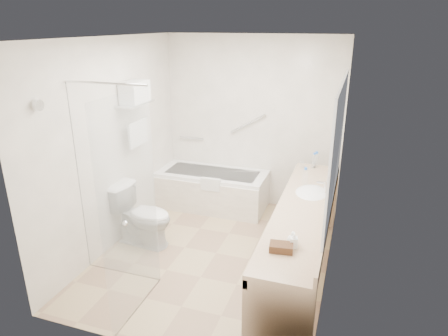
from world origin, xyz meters
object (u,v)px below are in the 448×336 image
(vanity_counter, at_px, (303,225))
(amenity_basket, at_px, (281,247))
(toilet, at_px, (143,216))
(water_bottle_left, at_px, (316,160))
(bathtub, at_px, (212,189))

(vanity_counter, height_order, amenity_basket, vanity_counter)
(vanity_counter, bearing_deg, toilet, 177.18)
(amenity_basket, height_order, water_bottle_left, water_bottle_left)
(bathtub, bearing_deg, amenity_basket, -57.65)
(bathtub, distance_m, toilet, 1.37)
(vanity_counter, bearing_deg, water_bottle_left, 91.00)
(toilet, height_order, water_bottle_left, water_bottle_left)
(vanity_counter, distance_m, water_bottle_left, 1.29)
(vanity_counter, xyz_separation_m, amenity_basket, (-0.06, -0.91, 0.24))
(bathtub, height_order, amenity_basket, amenity_basket)
(vanity_counter, relative_size, water_bottle_left, 12.48)
(toilet, height_order, amenity_basket, amenity_basket)
(bathtub, height_order, water_bottle_left, water_bottle_left)
(bathtub, xyz_separation_m, amenity_basket, (1.46, -2.30, 0.61))
(vanity_counter, distance_m, amenity_basket, 0.95)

